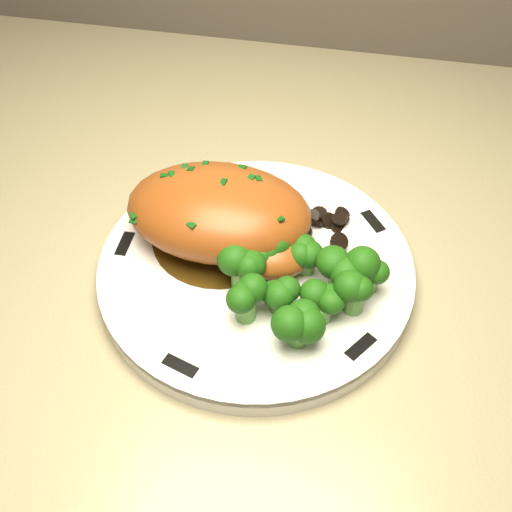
% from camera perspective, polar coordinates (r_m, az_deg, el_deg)
% --- Properties ---
extents(counter, '(2.21, 0.73, 1.08)m').
position_cam_1_polar(counter, '(1.06, 18.49, -16.77)').
color(counter, '#4D3723').
rests_on(counter, ground).
extents(plate, '(0.28, 0.28, 0.02)m').
position_cam_1_polar(plate, '(0.58, 0.00, -1.28)').
color(plate, silver).
rests_on(plate, counter).
extents(rim_accent_0, '(0.03, 0.03, 0.00)m').
position_cam_1_polar(rim_accent_0, '(0.62, 10.36, 3.02)').
color(rim_accent_0, black).
rests_on(rim_accent_0, plate).
extents(rim_accent_1, '(0.03, 0.02, 0.00)m').
position_cam_1_polar(rim_accent_1, '(0.66, -1.33, 7.36)').
color(rim_accent_1, black).
rests_on(rim_accent_1, plate).
extents(rim_accent_2, '(0.01, 0.03, 0.00)m').
position_cam_1_polar(rim_accent_2, '(0.60, -11.58, 1.06)').
color(rim_accent_2, black).
rests_on(rim_accent_2, plate).
extents(rim_accent_3, '(0.03, 0.02, 0.00)m').
position_cam_1_polar(rim_accent_3, '(0.51, -6.75, -9.69)').
color(rim_accent_3, black).
rests_on(rim_accent_3, plate).
extents(rim_accent_4, '(0.03, 0.03, 0.00)m').
position_cam_1_polar(rim_accent_4, '(0.52, 9.29, -7.98)').
color(rim_accent_4, black).
rests_on(rim_accent_4, plate).
extents(gravy_pool, '(0.13, 0.13, 0.00)m').
position_cam_1_polar(gravy_pool, '(0.60, -3.19, 1.73)').
color(gravy_pool, '#37250A').
rests_on(gravy_pool, plate).
extents(chicken_breast, '(0.17, 0.11, 0.07)m').
position_cam_1_polar(chicken_breast, '(0.57, -2.84, 3.56)').
color(chicken_breast, '#954919').
rests_on(chicken_breast, plate).
extents(mushroom_pile, '(0.08, 0.06, 0.02)m').
position_cam_1_polar(mushroom_pile, '(0.60, 4.05, 2.61)').
color(mushroom_pile, black).
rests_on(mushroom_pile, plate).
extents(broccoli_florets, '(0.13, 0.10, 0.04)m').
position_cam_1_polar(broccoli_florets, '(0.53, 4.18, -2.37)').
color(broccoli_florets, '#5A973F').
rests_on(broccoli_florets, plate).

